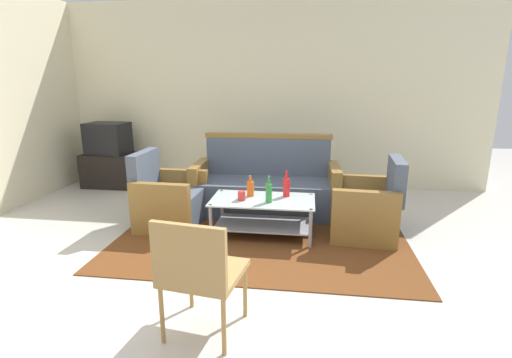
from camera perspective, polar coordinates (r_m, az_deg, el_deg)
The scene contains 14 objects.
ground_plane at distance 3.48m, azimuth -2.86°, elevation -13.83°, with size 14.00×14.00×0.00m, color beige.
wall_back at distance 6.09m, azimuth 2.40°, elevation 12.22°, with size 6.52×0.12×2.80m.
rug at distance 4.27m, azimuth 1.00°, elevation -8.09°, with size 3.04×2.28×0.01m, color brown.
couch at distance 4.87m, azimuth 1.48°, elevation -1.33°, with size 1.81×0.78×0.96m.
armchair_left at distance 4.55m, azimuth -12.78°, elevation -3.23°, with size 0.72×0.78×0.85m.
armchair_right at distance 4.32m, azimuth 16.03°, elevation -4.41°, with size 0.75×0.81×0.85m.
coffee_table at distance 4.16m, azimuth 1.01°, elevation -4.82°, with size 1.10×0.60×0.40m.
bottle_green at distance 3.98m, azimuth 1.90°, elevation -2.01°, with size 0.07×0.07×0.28m.
bottle_orange at distance 4.20m, azimuth -0.83°, elevation -1.38°, with size 0.08×0.08×0.23m.
bottle_red at distance 4.19m, azimuth 4.53°, elevation -1.15°, with size 0.07×0.07×0.28m.
cup at distance 4.06m, azimuth -2.14°, elevation -2.48°, with size 0.08×0.08×0.10m, color red.
tv_stand at distance 6.50m, azimuth -20.64°, elevation 1.28°, with size 0.80×0.50×0.52m, color black.
television at distance 6.41m, azimuth -21.03°, elevation 5.63°, with size 0.63×0.49×0.48m.
wicker_chair at distance 2.52m, azimuth -8.53°, elevation -13.00°, with size 0.55×0.55×0.84m.
Camera 1 is at (0.58, -3.00, 1.66)m, focal length 27.06 mm.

